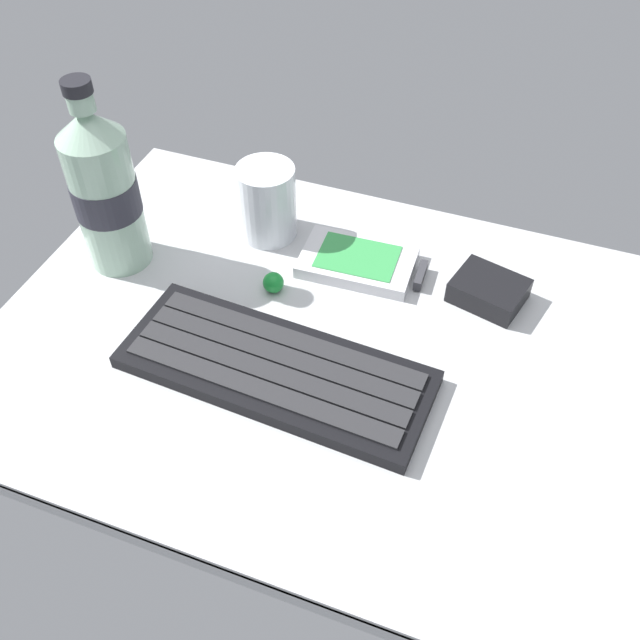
{
  "coord_description": "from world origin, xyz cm",
  "views": [
    {
      "loc": [
        16.02,
        -43.06,
        51.57
      ],
      "look_at": [
        0.0,
        0.0,
        3.0
      ],
      "focal_mm": 39.84,
      "sensor_mm": 36.0,
      "label": 1
    }
  ],
  "objects_px": {
    "keyboard": "(276,369)",
    "juice_cup": "(267,204)",
    "water_bottle": "(104,190)",
    "trackball_mouse": "(273,283)",
    "handheld_device": "(363,263)",
    "charger_block": "(489,290)"
  },
  "relations": [
    {
      "from": "juice_cup",
      "to": "charger_block",
      "type": "distance_m",
      "value": 0.25
    },
    {
      "from": "keyboard",
      "to": "water_bottle",
      "type": "relative_size",
      "value": 1.42
    },
    {
      "from": "handheld_device",
      "to": "charger_block",
      "type": "height_order",
      "value": "charger_block"
    },
    {
      "from": "handheld_device",
      "to": "juice_cup",
      "type": "distance_m",
      "value": 0.12
    },
    {
      "from": "keyboard",
      "to": "handheld_device",
      "type": "distance_m",
      "value": 0.17
    },
    {
      "from": "handheld_device",
      "to": "water_bottle",
      "type": "height_order",
      "value": "water_bottle"
    },
    {
      "from": "keyboard",
      "to": "charger_block",
      "type": "height_order",
      "value": "charger_block"
    },
    {
      "from": "juice_cup",
      "to": "water_bottle",
      "type": "distance_m",
      "value": 0.17
    },
    {
      "from": "juice_cup",
      "to": "water_bottle",
      "type": "bearing_deg",
      "value": -144.42
    },
    {
      "from": "keyboard",
      "to": "juice_cup",
      "type": "bearing_deg",
      "value": 115.08
    },
    {
      "from": "handheld_device",
      "to": "juice_cup",
      "type": "relative_size",
      "value": 1.54
    },
    {
      "from": "keyboard",
      "to": "water_bottle",
      "type": "bearing_deg",
      "value": 157.24
    },
    {
      "from": "keyboard",
      "to": "charger_block",
      "type": "xyz_separation_m",
      "value": [
        0.16,
        0.17,
        0.0
      ]
    },
    {
      "from": "charger_block",
      "to": "water_bottle",
      "type": "bearing_deg",
      "value": -169.01
    },
    {
      "from": "juice_cup",
      "to": "handheld_device",
      "type": "bearing_deg",
      "value": -9.52
    },
    {
      "from": "juice_cup",
      "to": "water_bottle",
      "type": "height_order",
      "value": "water_bottle"
    },
    {
      "from": "charger_block",
      "to": "trackball_mouse",
      "type": "distance_m",
      "value": 0.22
    },
    {
      "from": "keyboard",
      "to": "handheld_device",
      "type": "height_order",
      "value": "keyboard"
    },
    {
      "from": "juice_cup",
      "to": "water_bottle",
      "type": "xyz_separation_m",
      "value": [
        -0.13,
        -0.1,
        0.05
      ]
    },
    {
      "from": "water_bottle",
      "to": "trackball_mouse",
      "type": "relative_size",
      "value": 9.45
    },
    {
      "from": "juice_cup",
      "to": "trackball_mouse",
      "type": "relative_size",
      "value": 3.86
    },
    {
      "from": "handheld_device",
      "to": "keyboard",
      "type": "bearing_deg",
      "value": -100.37
    }
  ]
}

